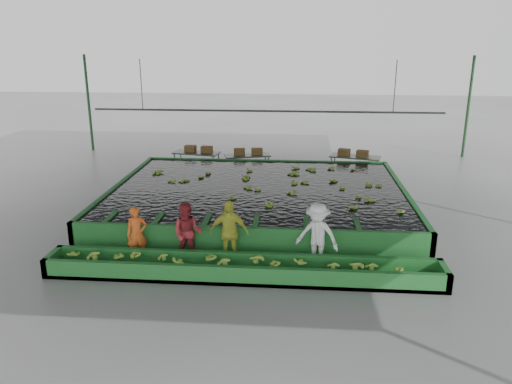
# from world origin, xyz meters

# --- Properties ---
(ground) EXTENTS (80.00, 80.00, 0.00)m
(ground) POSITION_xyz_m (0.00, 0.00, 0.00)
(ground) COLOR gray
(ground) RESTS_ON ground
(shed_roof) EXTENTS (20.00, 22.00, 0.04)m
(shed_roof) POSITION_xyz_m (0.00, 0.00, 5.00)
(shed_roof) COLOR gray
(shed_roof) RESTS_ON shed_posts
(shed_posts) EXTENTS (20.00, 22.00, 5.00)m
(shed_posts) POSITION_xyz_m (0.00, 0.00, 2.50)
(shed_posts) COLOR #26502B
(shed_posts) RESTS_ON ground
(flotation_tank) EXTENTS (10.00, 8.00, 0.90)m
(flotation_tank) POSITION_xyz_m (0.00, 1.50, 0.45)
(flotation_tank) COLOR #216D2B
(flotation_tank) RESTS_ON ground
(tank_water) EXTENTS (9.70, 7.70, 0.00)m
(tank_water) POSITION_xyz_m (0.00, 1.50, 0.85)
(tank_water) COLOR black
(tank_water) RESTS_ON flotation_tank
(sorting_trough) EXTENTS (10.00, 1.00, 0.50)m
(sorting_trough) POSITION_xyz_m (0.00, -3.60, 0.25)
(sorting_trough) COLOR #216D2B
(sorting_trough) RESTS_ON ground
(cableway_rail) EXTENTS (0.08, 0.08, 14.00)m
(cableway_rail) POSITION_xyz_m (0.00, 5.00, 3.00)
(cableway_rail) COLOR #59605B
(cableway_rail) RESTS_ON shed_roof
(rail_hanger_left) EXTENTS (0.04, 0.04, 2.00)m
(rail_hanger_left) POSITION_xyz_m (-5.00, 5.00, 4.00)
(rail_hanger_left) COLOR #59605B
(rail_hanger_left) RESTS_ON shed_roof
(rail_hanger_right) EXTENTS (0.04, 0.04, 2.00)m
(rail_hanger_right) POSITION_xyz_m (5.00, 5.00, 4.00)
(rail_hanger_right) COLOR #59605B
(rail_hanger_right) RESTS_ON shed_roof
(worker_a) EXTENTS (0.66, 0.56, 1.52)m
(worker_a) POSITION_xyz_m (-2.92, -2.80, 0.76)
(worker_a) COLOR orange
(worker_a) RESTS_ON ground
(worker_b) EXTENTS (0.82, 0.64, 1.67)m
(worker_b) POSITION_xyz_m (-1.54, -2.80, 0.83)
(worker_b) COLOR #A42A33
(worker_b) RESTS_ON ground
(worker_c) EXTENTS (1.05, 0.46, 1.77)m
(worker_c) POSITION_xyz_m (-0.44, -2.80, 0.89)
(worker_c) COLOR #CFD83F
(worker_c) RESTS_ON ground
(worker_d) EXTENTS (1.29, 1.00, 1.76)m
(worker_d) POSITION_xyz_m (1.87, -2.80, 0.88)
(worker_d) COLOR white
(worker_d) RESTS_ON ground
(packing_table_left) EXTENTS (2.15, 1.16, 0.93)m
(packing_table_left) POSITION_xyz_m (-3.18, 6.54, 0.46)
(packing_table_left) COLOR #59605B
(packing_table_left) RESTS_ON ground
(packing_table_mid) EXTENTS (2.10, 1.32, 0.89)m
(packing_table_mid) POSITION_xyz_m (-0.87, 6.35, 0.45)
(packing_table_mid) COLOR #59605B
(packing_table_mid) RESTS_ON ground
(packing_table_right) EXTENTS (2.25, 1.37, 0.96)m
(packing_table_right) POSITION_xyz_m (3.79, 6.22, 0.48)
(packing_table_right) COLOR #59605B
(packing_table_right) RESTS_ON ground
(box_stack_left) EXTENTS (1.28, 0.51, 0.27)m
(box_stack_left) POSITION_xyz_m (-3.09, 6.61, 0.93)
(box_stack_left) COLOR brown
(box_stack_left) RESTS_ON packing_table_left
(box_stack_mid) EXTENTS (1.30, 0.52, 0.27)m
(box_stack_mid) POSITION_xyz_m (-0.84, 6.39, 0.89)
(box_stack_mid) COLOR brown
(box_stack_mid) RESTS_ON packing_table_mid
(box_stack_right) EXTENTS (1.33, 0.72, 0.28)m
(box_stack_right) POSITION_xyz_m (3.69, 6.17, 0.96)
(box_stack_right) COLOR brown
(box_stack_right) RESTS_ON packing_table_right
(floating_bananas) EXTENTS (9.23, 6.29, 0.13)m
(floating_bananas) POSITION_xyz_m (0.00, 2.30, 0.85)
(floating_bananas) COLOR #8DC13D
(floating_bananas) RESTS_ON tank_water
(trough_bananas) EXTENTS (8.40, 0.56, 0.11)m
(trough_bananas) POSITION_xyz_m (0.00, -3.60, 0.40)
(trough_bananas) COLOR #8DC13D
(trough_bananas) RESTS_ON sorting_trough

